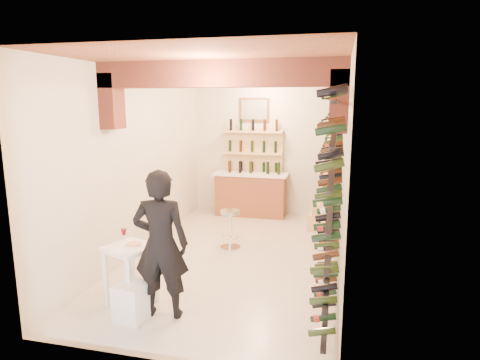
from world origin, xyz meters
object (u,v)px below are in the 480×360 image
(tasting_table, at_px, (130,257))
(wine_rack, at_px, (330,172))
(back_counter, at_px, (251,193))
(person, at_px, (161,244))
(white_stool, at_px, (132,301))
(crate_lower, at_px, (323,223))
(chrome_barstool, at_px, (230,226))

(tasting_table, bearing_deg, wine_rack, 59.11)
(back_counter, bearing_deg, person, -91.39)
(white_stool, bearing_deg, back_counter, 84.85)
(wine_rack, distance_m, crate_lower, 2.30)
(white_stool, relative_size, crate_lower, 0.81)
(back_counter, distance_m, crate_lower, 1.92)
(wine_rack, xyz_separation_m, white_stool, (-2.28, -2.29, -1.32))
(tasting_table, distance_m, chrome_barstool, 2.46)
(chrome_barstool, bearing_deg, tasting_table, -107.50)
(crate_lower, bearing_deg, tasting_table, -121.68)
(crate_lower, bearing_deg, person, -114.64)
(wine_rack, relative_size, chrome_barstool, 7.93)
(wine_rack, height_order, tasting_table, wine_rack)
(wine_rack, bearing_deg, tasting_table, -141.66)
(wine_rack, bearing_deg, chrome_barstool, 167.57)
(back_counter, height_order, tasting_table, back_counter)
(back_counter, distance_m, person, 4.79)
(back_counter, distance_m, tasting_table, 4.65)
(wine_rack, relative_size, crate_lower, 10.06)
(tasting_table, xyz_separation_m, white_stool, (0.19, -0.34, -0.43))
(crate_lower, bearing_deg, back_counter, 154.41)
(white_stool, height_order, crate_lower, white_stool)
(chrome_barstool, bearing_deg, white_stool, -101.51)
(wine_rack, xyz_separation_m, crate_lower, (-0.13, 1.83, -1.38))
(white_stool, bearing_deg, wine_rack, 45.21)
(person, relative_size, crate_lower, 3.30)
(wine_rack, xyz_separation_m, back_counter, (-1.83, 2.65, -1.02))
(person, bearing_deg, chrome_barstool, -104.27)
(wine_rack, relative_size, back_counter, 3.35)
(tasting_table, height_order, person, person)
(white_stool, bearing_deg, tasting_table, 119.28)
(chrome_barstool, bearing_deg, crate_lower, 42.22)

